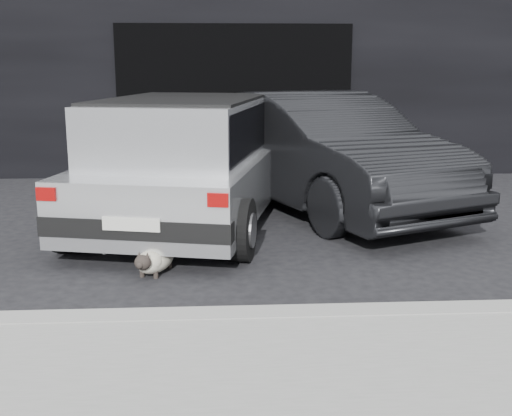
{
  "coord_description": "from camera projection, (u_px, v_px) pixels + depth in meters",
  "views": [
    {
      "loc": [
        0.7,
        -7.15,
        1.96
      ],
      "look_at": [
        1.06,
        -1.14,
        0.59
      ],
      "focal_mm": 45.0,
      "sensor_mm": 36.0,
      "label": 1
    }
  ],
  "objects": [
    {
      "name": "curb",
      "position": [
        260.0,
        319.0,
        4.87
      ],
      "size": [
        18.0,
        0.25,
        0.12
      ],
      "primitive_type": "cube",
      "color": "gray",
      "rests_on": "ground"
    },
    {
      "name": "sidewalk",
      "position": [
        273.0,
        400.0,
        3.7
      ],
      "size": [
        18.0,
        2.2,
        0.11
      ],
      "primitive_type": "cube",
      "color": "gray",
      "rests_on": "ground"
    },
    {
      "name": "garage_opening",
      "position": [
        235.0,
        102.0,
        11.01
      ],
      "size": [
        4.0,
        0.1,
        2.6
      ],
      "primitive_type": "cube",
      "color": "black",
      "rests_on": "ground"
    },
    {
      "name": "ground",
      "position": [
        158.0,
        237.0,
        7.36
      ],
      "size": [
        80.0,
        80.0,
        0.0
      ],
      "primitive_type": "plane",
      "color": "black",
      "rests_on": "ground"
    },
    {
      "name": "building_facade",
      "position": [
        231.0,
        35.0,
        12.7
      ],
      "size": [
        34.0,
        4.0,
        5.0
      ],
      "primitive_type": "cube",
      "color": "black",
      "rests_on": "ground"
    },
    {
      "name": "cat_white",
      "position": [
        121.0,
        237.0,
        6.75
      ],
      "size": [
        0.71,
        0.27,
        0.33
      ],
      "rotation": [
        0.0,
        0.0,
        -1.51
      ],
      "color": "silver",
      "rests_on": "ground"
    },
    {
      "name": "cat_siamese",
      "position": [
        154.0,
        261.0,
        6.06
      ],
      "size": [
        0.44,
        0.8,
        0.28
      ],
      "rotation": [
        0.0,
        0.0,
        2.81
      ],
      "color": "beige",
      "rests_on": "ground"
    },
    {
      "name": "second_car",
      "position": [
        321.0,
        151.0,
        8.69
      ],
      "size": [
        3.42,
        5.04,
        1.57
      ],
      "primitive_type": "imported",
      "rotation": [
        0.0,
        0.0,
        0.41
      ],
      "color": "black",
      "rests_on": "ground"
    },
    {
      "name": "silver_hatchback",
      "position": [
        188.0,
        156.0,
        7.79
      ],
      "size": [
        2.81,
        4.54,
        1.56
      ],
      "rotation": [
        0.0,
        0.0,
        -0.22
      ],
      "color": "silver",
      "rests_on": "ground"
    }
  ]
}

